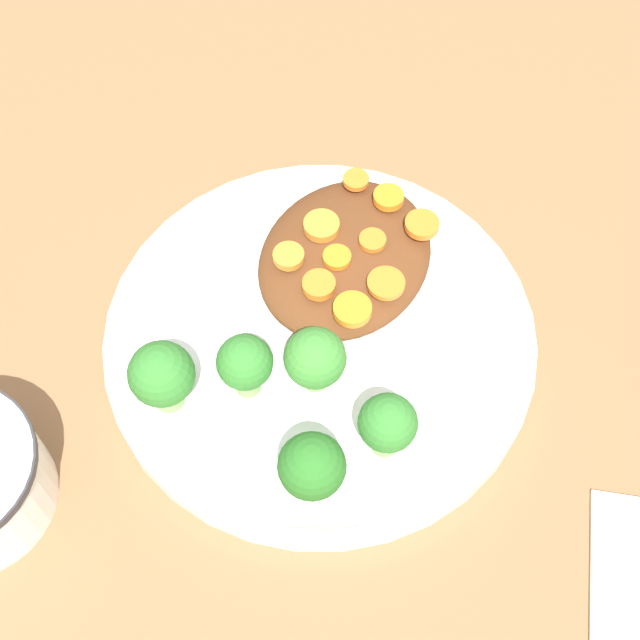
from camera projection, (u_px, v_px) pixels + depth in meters
name	position (u px, v px, depth m)	size (l,w,h in m)	color
ground_plane	(320.00, 343.00, 0.60)	(4.00, 4.00, 0.00)	#8C603D
plate	(320.00, 335.00, 0.59)	(0.29, 0.29, 0.02)	white
stew_mound	(345.00, 257.00, 0.60)	(0.14, 0.11, 0.03)	#5B3319
broccoli_floret_0	(315.00, 359.00, 0.54)	(0.04, 0.04, 0.05)	#7FA85B
broccoli_floret_1	(387.00, 425.00, 0.52)	(0.04, 0.04, 0.05)	#7FA85B
broccoli_floret_2	(245.00, 364.00, 0.54)	(0.04, 0.04, 0.05)	#7FA85B
broccoli_floret_3	(312.00, 467.00, 0.51)	(0.04, 0.04, 0.05)	#7FA85B
broccoli_floret_4	(162.00, 376.00, 0.54)	(0.04, 0.04, 0.06)	#7FA85B
carrot_slice_0	(337.00, 257.00, 0.58)	(0.02, 0.02, 0.00)	orange
carrot_slice_1	(321.00, 226.00, 0.59)	(0.02, 0.02, 0.01)	orange
carrot_slice_2	(422.00, 224.00, 0.59)	(0.02, 0.02, 0.01)	orange
carrot_slice_3	(352.00, 309.00, 0.56)	(0.02, 0.02, 0.01)	orange
carrot_slice_4	(385.00, 196.00, 0.61)	(0.02, 0.02, 0.01)	orange
carrot_slice_5	(386.00, 283.00, 0.57)	(0.02, 0.02, 0.00)	orange
carrot_slice_6	(356.00, 180.00, 0.62)	(0.02, 0.02, 0.00)	orange
carrot_slice_7	(289.00, 256.00, 0.58)	(0.02, 0.02, 0.01)	orange
carrot_slice_8	(372.00, 240.00, 0.59)	(0.02, 0.02, 0.00)	orange
carrot_slice_9	(319.00, 285.00, 0.57)	(0.02, 0.02, 0.01)	orange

